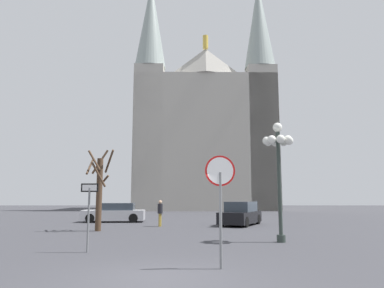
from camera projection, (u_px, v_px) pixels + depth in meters
ground_plane at (159, 278)px, 8.53m from camera, size 120.00×120.00×0.00m
cathedral at (205, 135)px, 50.35m from camera, size 18.71×13.31×31.85m
stop_sign at (221, 187)px, 9.86m from camera, size 0.84×0.17×3.02m
one_way_arrow_sign at (89, 208)px, 12.50m from camera, size 0.61×0.08×2.34m
street_lamp at (279, 154)px, 15.48m from camera, size 1.33×1.33×5.05m
bare_tree at (100, 188)px, 19.95m from camera, size 1.48×1.48×4.52m
parked_car_near_silver at (115, 213)px, 26.27m from camera, size 4.53×1.94×1.37m
parked_car_far_black at (241, 214)px, 23.57m from camera, size 3.34×4.48×1.51m
pedestrian_walking at (161, 211)px, 22.56m from camera, size 0.32×0.32×1.61m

